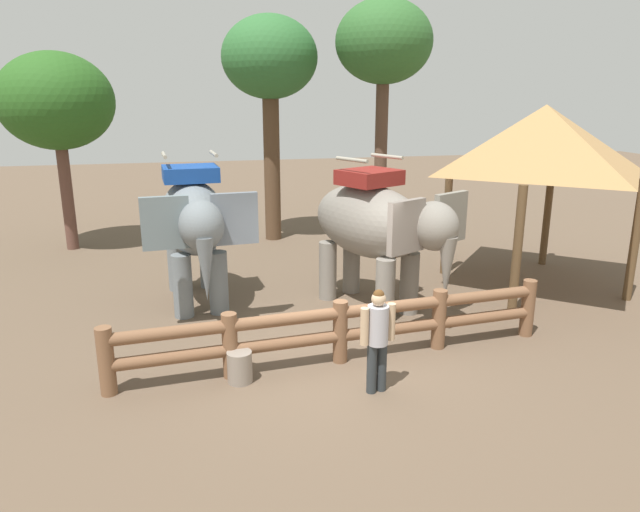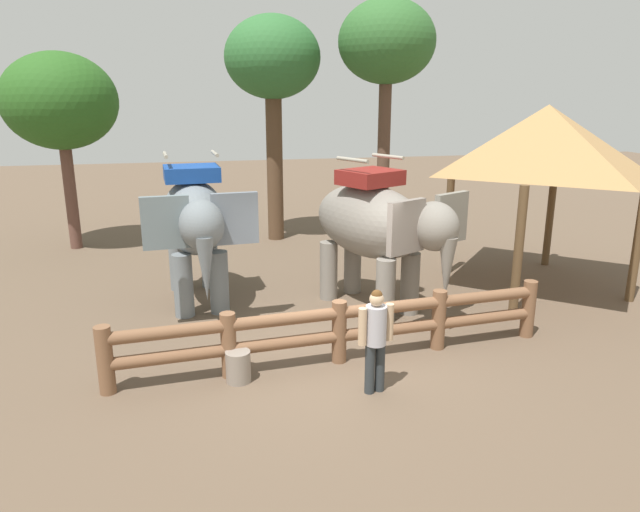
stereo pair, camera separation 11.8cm
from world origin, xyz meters
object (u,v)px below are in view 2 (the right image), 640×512
object	(u,v)px
elephant_center	(377,226)
tree_back_center	(60,102)
elephant_near_left	(195,222)
feed_bucket	(238,366)
tree_far_right	(273,63)
tree_far_left	(387,46)
tourist_woman_in_black	(376,334)
thatched_shelter	(546,141)
log_fence	(339,327)

from	to	relation	value
elephant_center	tree_back_center	distance (m)	9.73
elephant_near_left	feed_bucket	size ratio (longest dim) A/B	7.42
elephant_near_left	tree_far_right	xyz separation A→B (m)	(2.37, 5.32, 3.32)
tree_back_center	tree_far_left	bearing A→B (deg)	-7.06
tourist_woman_in_black	tree_back_center	xyz separation A→B (m)	(-5.84, 9.77, 3.11)
thatched_shelter	elephant_center	bearing A→B (deg)	-170.99
log_fence	tree_back_center	size ratio (longest dim) A/B	1.39
log_fence	feed_bucket	world-z (taller)	log_fence
elephant_center	tree_far_right	world-z (taller)	tree_far_right
thatched_shelter	log_fence	bearing A→B (deg)	-151.52
thatched_shelter	tree_back_center	distance (m)	12.32
elephant_center	tree_far_left	bearing A→B (deg)	70.84
elephant_near_left	tree_back_center	xyz separation A→B (m)	(-3.38, 5.42, 2.27)
elephant_center	tourist_woman_in_black	distance (m)	3.57
elephant_near_left	tree_far_right	distance (m)	6.70
tree_far_right	tree_back_center	bearing A→B (deg)	179.09
tree_back_center	elephant_near_left	bearing A→B (deg)	-58.06
tree_far_left	feed_bucket	xyz separation A→B (m)	(-4.86, -7.95, -5.27)
elephant_near_left	thatched_shelter	bearing A→B (deg)	-3.29
tourist_woman_in_black	tree_far_left	xyz separation A→B (m)	(2.92, 8.69, 4.59)
elephant_center	elephant_near_left	bearing A→B (deg)	163.37
thatched_shelter	tree_far_right	size ratio (longest dim) A/B	0.64
log_fence	elephant_near_left	distance (m)	4.11
feed_bucket	tree_far_right	bearing A→B (deg)	78.37
elephant_near_left	tourist_woman_in_black	size ratio (longest dim) A/B	2.30
tree_far_left	tree_back_center	distance (m)	8.95
elephant_near_left	tree_far_right	world-z (taller)	tree_far_right
log_fence	thatched_shelter	bearing A→B (deg)	28.48
tree_far_left	feed_bucket	size ratio (longest dim) A/B	13.71
tree_far_left	thatched_shelter	bearing A→B (deg)	-66.62
tree_far_right	thatched_shelter	bearing A→B (deg)	-48.57
tree_far_left	tree_far_right	size ratio (longest dim) A/B	1.06
elephant_center	tree_far_right	distance (m)	7.29
tree_back_center	tree_far_right	xyz separation A→B (m)	(5.74, -0.09, 1.05)
tourist_woman_in_black	elephant_center	bearing A→B (deg)	72.41
tree_far_left	tree_far_right	xyz separation A→B (m)	(-3.02, 0.99, -0.44)
thatched_shelter	tree_far_left	xyz separation A→B (m)	(-2.06, 4.76, 2.22)
thatched_shelter	tourist_woman_in_black	bearing A→B (deg)	-141.69
thatched_shelter	tree_back_center	bearing A→B (deg)	151.63
feed_bucket	thatched_shelter	bearing A→B (deg)	24.75
log_fence	thatched_shelter	size ratio (longest dim) A/B	1.82
elephant_near_left	tourist_woman_in_black	world-z (taller)	elephant_near_left
log_fence	feed_bucket	size ratio (longest dim) A/B	15.01
tourist_woman_in_black	tree_far_left	size ratio (longest dim) A/B	0.24
elephant_near_left	tourist_woman_in_black	xyz separation A→B (m)	(2.47, -4.36, -0.84)
log_fence	tourist_woman_in_black	distance (m)	1.16
elephant_center	tree_far_right	size ratio (longest dim) A/B	0.57
tourist_woman_in_black	thatched_shelter	size ratio (longest dim) A/B	0.39
elephant_near_left	elephant_center	world-z (taller)	elephant_near_left
tree_back_center	log_fence	bearing A→B (deg)	-57.31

